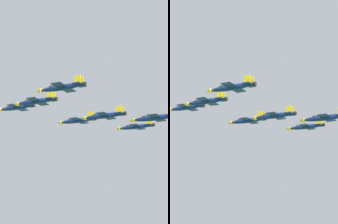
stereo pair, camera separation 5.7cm
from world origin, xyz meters
TOP-DOWN VIEW (x-y plane):
  - jet_lead at (-23.78, -15.63)m, footprint 15.57×10.25m
  - jet_left_wingman at (-2.05, -22.40)m, footprint 15.26×10.12m
  - jet_right_wingman at (-13.60, 4.72)m, footprint 15.71×10.33m
  - jet_left_outer at (19.67, -29.17)m, footprint 15.36×10.13m
  - jet_right_outer at (-3.41, 25.08)m, footprint 15.21×10.00m
  - jet_slot_rear at (8.13, -2.05)m, footprint 15.60×10.30m
  - jet_trailing at (24.09, 4.74)m, footprint 15.80×10.43m

SIDE VIEW (x-z plane):
  - jet_trailing at x=24.09m, z-range 167.78..171.27m
  - jet_slot_rear at x=8.13m, z-range 170.42..173.86m
  - jet_left_outer at x=19.67m, z-range 171.84..175.22m
  - jet_right_outer at x=-3.41m, z-range 173.03..176.38m
  - jet_left_wingman at x=-2.05m, z-range 173.76..177.15m
  - jet_right_wingman at x=-13.60m, z-range 174.00..177.46m
  - jet_lead at x=-23.78m, z-range 177.50..180.92m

